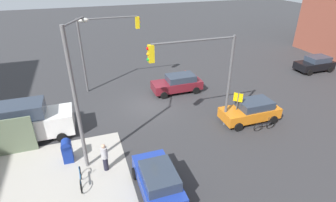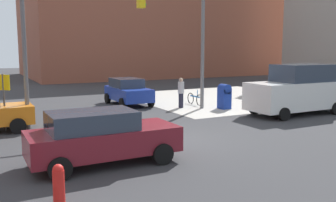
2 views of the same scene
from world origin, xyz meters
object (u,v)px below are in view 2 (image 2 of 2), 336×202
Objects in this scene: pedestrian_crossing at (181,92)px; bicycle_leaning_on_fence at (195,99)px; street_lamp_corner at (204,25)px; mailbox_blue at (224,96)px; coupe_maroon at (101,136)px; van_white_delivery at (297,90)px; fire_hydrant at (59,184)px; smokestack at (265,4)px; traffic_signal_se_corner at (319,7)px; traffic_signal_nw_corner at (75,21)px; coupe_blue at (128,91)px.

pedestrian_crossing is 1.66m from bicycle_leaning_on_fence.
street_lamp_corner is 4.13m from mailbox_blue.
coupe_maroon is (-8.29, -7.19, -3.86)m from street_lamp_corner.
street_lamp_corner is at bearing 133.57° from van_white_delivery.
mailbox_blue is 2.32m from bicycle_leaning_on_fence.
street_lamp_corner is 6.10m from van_white_delivery.
bicycle_leaning_on_fence is (8.84, 8.93, -0.50)m from coupe_maroon.
fire_hydrant is 0.17× the size of van_white_delivery.
smokestack is 50.90m from fire_hydrant.
bicycle_leaning_on_fence is (3.12, 11.70, -4.27)m from traffic_signal_se_corner.
van_white_delivery is at bearing 23.91° from fire_hydrant.
traffic_signal_nw_corner reaches higher than pedestrian_crossing.
smokestack is at bearing 37.00° from traffic_signal_nw_corner.
traffic_signal_nw_corner is 7.29m from coupe_blue.
coupe_maroon is 11.96m from coupe_blue.
traffic_signal_nw_corner is 10.01m from fire_hydrant.
pedestrian_crossing is at bearing 17.06° from traffic_signal_nw_corner.
smokestack is 5.15× the size of coupe_blue.
van_white_delivery is (10.85, -2.70, -3.36)m from traffic_signal_nw_corner.
pedestrian_crossing is (-4.33, 4.70, -0.36)m from van_white_delivery.
street_lamp_corner is at bearing -137.17° from smokestack.
traffic_signal_nw_corner reaches higher than fire_hydrant.
coupe_blue is at bearing 64.48° from coupe_maroon.
traffic_signal_se_corner is 9.35m from van_white_delivery.
mailbox_blue is 14.50m from fire_hydrant.
mailbox_blue is at bearing -135.36° from smokestack.
coupe_blue is 2.18× the size of pedestrian_crossing.
smokestack is 11.28× the size of bicycle_leaning_on_fence.
pedestrian_crossing reaches higher than fire_hydrant.
traffic_signal_nw_corner is 3.70× the size of pedestrian_crossing.
street_lamp_corner is 4.01m from pedestrian_crossing.
traffic_signal_se_corner is (4.80, -9.00, -0.02)m from traffic_signal_nw_corner.
bicycle_leaning_on_fence is at bearing -26.85° from coupe_blue.
coupe_blue is at bearing 132.35° from van_white_delivery.
street_lamp_corner reaches higher than coupe_maroon.
coupe_blue is (-0.57, 13.56, -3.78)m from traffic_signal_se_corner.
street_lamp_corner is (2.57, 9.96, 0.08)m from traffic_signal_se_corner.
coupe_blue is at bearing 47.17° from traffic_signal_nw_corner.
coupe_maroon is (-5.72, 2.77, -3.78)m from traffic_signal_se_corner.
coupe_maroon is (-9.44, -6.73, 0.08)m from mailbox_blue.
traffic_signal_nw_corner is at bearing 138.64° from pedestrian_crossing.
coupe_blue is (6.91, 13.26, 0.36)m from fire_hydrant.
mailbox_blue is at bearing 3.36° from traffic_signal_nw_corner.
traffic_signal_nw_corner is at bearing -172.55° from street_lamp_corner.
mailbox_blue reaches higher than bicycle_leaning_on_fence.
pedestrian_crossing is (9.20, 10.70, 0.43)m from fire_hydrant.
fire_hydrant is 14.12m from pedestrian_crossing.
fire_hydrant is at bearing -132.93° from bicycle_leaning_on_fence.
coupe_blue reaches higher than bicycle_leaning_on_fence.
fire_hydrant is at bearing -136.88° from smokestack.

